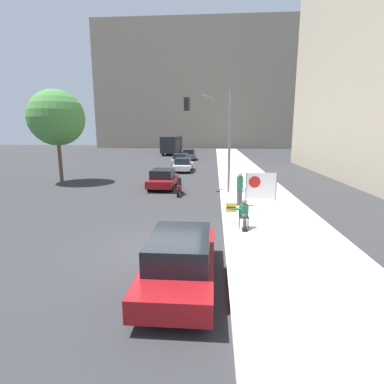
{
  "coord_description": "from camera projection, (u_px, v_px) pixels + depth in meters",
  "views": [
    {
      "loc": [
        1.69,
        -9.49,
        3.99
      ],
      "look_at": [
        0.71,
        3.56,
        1.35
      ],
      "focal_mm": 28.0,
      "sensor_mm": 36.0,
      "label": 1
    }
  ],
  "objects": [
    {
      "name": "ground_plane",
      "position": [
        163.0,
        251.0,
        10.19
      ],
      "size": [
        160.0,
        160.0,
        0.0
      ],
      "primitive_type": "plane",
      "color": "#303033"
    },
    {
      "name": "sidewalk_curb",
      "position": [
        246.0,
        180.0,
        24.52
      ],
      "size": [
        4.49,
        90.0,
        0.14
      ],
      "primitive_type": "cube",
      "color": "beige",
      "rests_on": "ground_plane"
    },
    {
      "name": "building_backdrop_far",
      "position": [
        201.0,
        88.0,
        76.63
      ],
      "size": [
        52.0,
        12.0,
        30.14
      ],
      "color": "gray",
      "rests_on": "ground_plane"
    },
    {
      "name": "seated_protester",
      "position": [
        244.0,
        213.0,
        12.07
      ],
      "size": [
        0.96,
        0.77,
        1.18
      ],
      "rotation": [
        0.0,
        0.0,
        -0.27
      ],
      "color": "#474C56",
      "rests_on": "sidewalk_curb"
    },
    {
      "name": "jogger_on_sidewalk",
      "position": [
        240.0,
        189.0,
        15.75
      ],
      "size": [
        0.34,
        0.34,
        1.78
      ],
      "rotation": [
        0.0,
        0.0,
        3.17
      ],
      "color": "#424247",
      "rests_on": "sidewalk_curb"
    },
    {
      "name": "protest_banner",
      "position": [
        261.0,
        186.0,
        16.86
      ],
      "size": [
        1.74,
        0.06,
        1.6
      ],
      "color": "slate",
      "rests_on": "sidewalk_curb"
    },
    {
      "name": "traffic_light_pole",
      "position": [
        214.0,
        125.0,
        19.03
      ],
      "size": [
        3.05,
        2.81,
        6.33
      ],
      "color": "slate",
      "rests_on": "sidewalk_curb"
    },
    {
      "name": "parked_car_curbside",
      "position": [
        180.0,
        259.0,
        7.87
      ],
      "size": [
        1.76,
        4.56,
        1.41
      ],
      "color": "maroon",
      "rests_on": "ground_plane"
    },
    {
      "name": "car_on_road_nearest",
      "position": [
        163.0,
        179.0,
        21.47
      ],
      "size": [
        1.73,
        4.18,
        1.37
      ],
      "color": "maroon",
      "rests_on": "ground_plane"
    },
    {
      "name": "car_on_road_midblock",
      "position": [
        183.0,
        165.0,
        30.68
      ],
      "size": [
        1.71,
        4.66,
        1.36
      ],
      "color": "white",
      "rests_on": "ground_plane"
    },
    {
      "name": "car_on_road_distant",
      "position": [
        181.0,
        159.0,
        36.29
      ],
      "size": [
        1.8,
        4.6,
        1.41
      ],
      "color": "silver",
      "rests_on": "ground_plane"
    },
    {
      "name": "car_on_road_far_lane",
      "position": [
        189.0,
        155.0,
        43.21
      ],
      "size": [
        1.83,
        4.33,
        1.49
      ],
      "color": "#565B60",
      "rests_on": "ground_plane"
    },
    {
      "name": "city_bus_on_road",
      "position": [
        172.0,
        144.0,
        54.04
      ],
      "size": [
        2.61,
        10.69,
        3.17
      ],
      "color": "#232328",
      "rests_on": "ground_plane"
    },
    {
      "name": "motorcycle_on_road",
      "position": [
        179.0,
        187.0,
        19.23
      ],
      "size": [
        0.28,
        2.08,
        1.17
      ],
      "color": "maroon",
      "rests_on": "ground_plane"
    },
    {
      "name": "street_tree_near_curb",
      "position": [
        56.0,
        118.0,
        23.07
      ],
      "size": [
        4.26,
        4.26,
        7.18
      ],
      "color": "brown",
      "rests_on": "ground_plane"
    }
  ]
}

